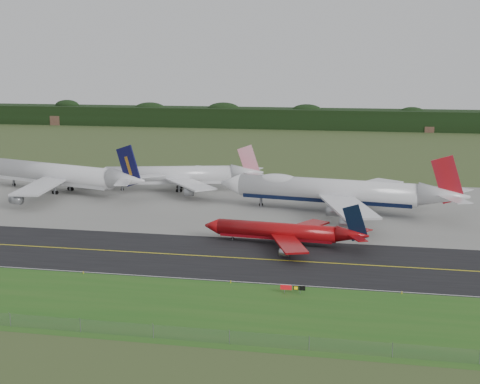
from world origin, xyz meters
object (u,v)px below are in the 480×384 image
at_px(jet_red_737, 285,232).
at_px(taxiway_sign, 293,288).
at_px(jet_navy_gold, 62,175).
at_px(jet_star_tail, 178,175).
at_px(jet_ba_747, 335,191).

xyz_separation_m(jet_red_737, taxiway_sign, (5.51, -32.94, -1.83)).
height_order(jet_navy_gold, jet_star_tail, jet_navy_gold).
relative_size(jet_navy_gold, taxiway_sign, 14.17).
height_order(jet_navy_gold, taxiway_sign, jet_navy_gold).
height_order(jet_ba_747, jet_navy_gold, jet_ba_747).
height_order(jet_star_tail, taxiway_sign, jet_star_tail).
relative_size(jet_star_tail, taxiway_sign, 12.16).
height_order(jet_ba_747, jet_star_tail, jet_ba_747).
xyz_separation_m(jet_navy_gold, jet_star_tail, (35.92, 10.36, -0.67)).
bearing_deg(taxiway_sign, jet_star_tail, 117.80).
xyz_separation_m(jet_ba_747, taxiway_sign, (-4.01, -68.59, -4.92)).
distance_m(jet_ba_747, jet_star_tail, 56.47).
distance_m(jet_ba_747, jet_red_737, 37.03).
relative_size(jet_ba_747, jet_red_737, 1.79).
distance_m(jet_red_737, jet_navy_gold, 91.64).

